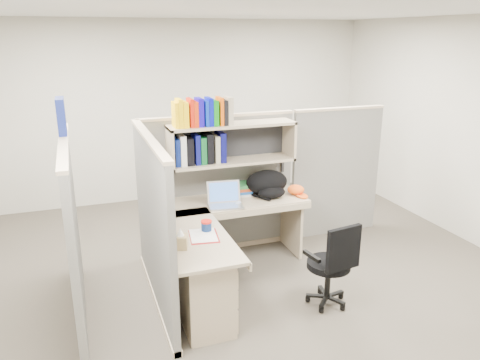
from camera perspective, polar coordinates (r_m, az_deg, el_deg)
name	(u,v)px	position (r m, az deg, el deg)	size (l,w,h in m)	color
ground	(245,285)	(4.95, 0.63, -12.66)	(6.00, 6.00, 0.00)	#353129
room_shell	(246,131)	(4.37, 0.70, 6.04)	(6.00, 6.00, 6.00)	#ADA99C
cubicle	(197,192)	(4.87, -5.24, -1.50)	(3.79, 1.84, 1.95)	#5C5C58
desk	(214,265)	(4.39, -3.13, -10.33)	(1.74, 1.75, 0.73)	gray
laptop	(226,195)	(4.93, -1.78, -1.85)	(0.36, 0.36, 0.26)	#B7B7BC
backpack	(269,184)	(5.25, 3.56, -0.48)	(0.48, 0.37, 0.29)	black
orange_cap	(296,190)	(5.37, 6.81, -1.18)	(0.19, 0.22, 0.11)	#E15113
snack_canister	(206,225)	(4.37, -4.12, -5.55)	(0.10, 0.10, 0.10)	navy
tissue_box	(180,238)	(4.03, -7.27, -7.04)	(0.12, 0.12, 0.18)	tan
mouse	(237,203)	(5.02, -0.31, -2.83)	(0.09, 0.06, 0.03)	#8494BB
paper_cup	(223,191)	(5.31, -2.12, -1.37)	(0.06, 0.06, 0.09)	white
book_stack	(242,189)	(5.33, 0.25, -1.07)	(0.19, 0.26, 0.12)	gray
loose_paper	(203,235)	(4.29, -4.51, -6.72)	(0.23, 0.31, 0.00)	white
task_chair	(331,277)	(4.55, 10.98, -11.52)	(0.48, 0.44, 0.86)	black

